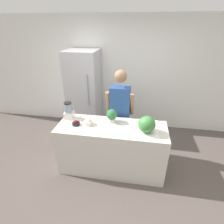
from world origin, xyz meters
name	(u,v)px	position (x,y,z in m)	size (l,w,h in m)	color
ground_plane	(108,180)	(0.00, 0.00, 0.00)	(14.00, 14.00, 0.00)	#564C47
wall_back	(123,75)	(0.00, 1.99, 1.30)	(8.00, 0.06, 2.60)	white
counter_island	(112,148)	(0.00, 0.33, 0.44)	(1.81, 0.66, 0.88)	beige
refrigerator	(84,93)	(-0.86, 1.60, 0.95)	(0.69, 0.72, 1.90)	#B7B7BC
person	(120,113)	(0.07, 0.84, 0.88)	(0.51, 0.27, 1.70)	#333338
cutting_board	(145,132)	(0.54, 0.24, 0.89)	(0.41, 0.27, 0.01)	white
watermelon	(147,124)	(0.56, 0.24, 1.03)	(0.26, 0.26, 0.26)	#3D7F3D
bowl_cherries	(76,123)	(-0.59, 0.28, 0.91)	(0.13, 0.13, 0.08)	black
bowl_cream	(88,122)	(-0.39, 0.33, 0.93)	(0.15, 0.15, 0.12)	beige
blender	(69,111)	(-0.80, 0.49, 1.02)	(0.15, 0.15, 0.31)	silver
potted_plant	(112,115)	(-0.03, 0.49, 1.01)	(0.18, 0.18, 0.23)	beige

